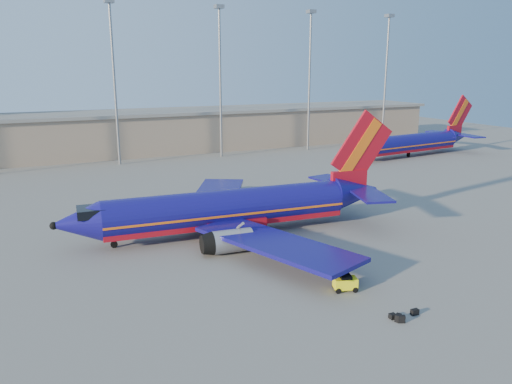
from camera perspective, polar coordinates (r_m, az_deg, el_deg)
ground at (r=53.41m, az=-1.07°, el=-4.84°), size 220.00×220.00×0.00m
terminal_building at (r=109.33m, az=-8.76°, el=7.08°), size 122.00×16.00×8.50m
light_mast_row at (r=95.65m, az=-9.91°, el=14.01°), size 101.60×1.60×28.65m
aircraft_main at (r=53.02m, az=-2.41°, el=-1.93°), size 37.42×35.90×12.67m
aircraft_second at (r=104.61m, az=17.43°, el=5.39°), size 34.56×13.40×11.72m
baggage_tug at (r=40.89m, az=10.16°, el=-10.15°), size 2.08×1.60×1.32m
luggage_pile at (r=37.72m, az=16.34°, el=-13.46°), size 2.35×1.16×0.54m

